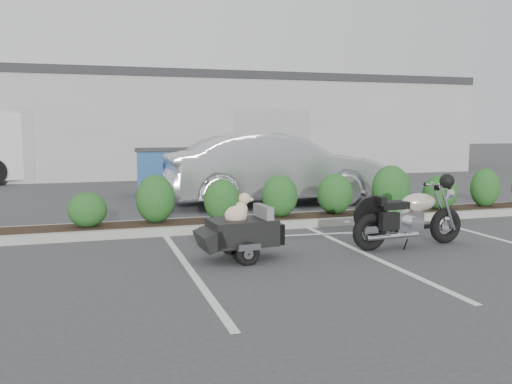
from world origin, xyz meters
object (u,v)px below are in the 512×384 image
object	(u,v)px
motorcycle	(410,218)
dumpster	(172,171)
sedan	(275,169)
pet_trailer	(241,231)

from	to	relation	value
motorcycle	dumpster	xyz separation A→B (m)	(-2.63, 7.77, 0.20)
motorcycle	sedan	size ratio (longest dim) A/B	0.39
motorcycle	sedan	xyz separation A→B (m)	(-0.46, 5.21, 0.41)
dumpster	pet_trailer	bearing A→B (deg)	-86.06
pet_trailer	sedan	size ratio (longest dim) A/B	0.31
pet_trailer	dumpster	world-z (taller)	dumpster
pet_trailer	motorcycle	bearing A→B (deg)	-4.76
motorcycle	sedan	world-z (taller)	sedan
motorcycle	dumpster	bearing A→B (deg)	104.32
pet_trailer	sedan	world-z (taller)	sedan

